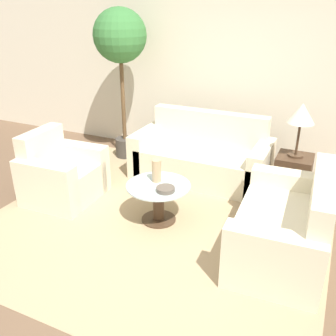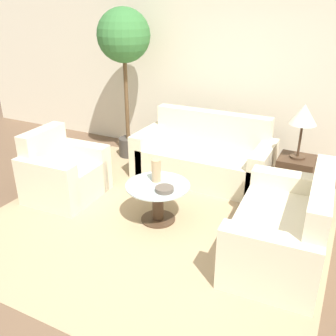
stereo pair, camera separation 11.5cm
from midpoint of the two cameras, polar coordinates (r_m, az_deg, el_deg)
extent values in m
plane|color=brown|center=(3.88, -5.10, -12.17)|extent=(14.00, 14.00, 0.00)
cube|color=beige|center=(5.73, 8.48, 13.89)|extent=(10.00, 0.06, 2.60)
cube|color=tan|center=(4.32, -2.19, -7.87)|extent=(3.67, 3.46, 0.01)
cube|color=beige|center=(5.21, 4.30, 0.55)|extent=(1.65, 0.86, 0.43)
cube|color=beige|center=(5.42, 5.67, 4.07)|extent=(1.65, 0.18, 0.89)
cube|color=beige|center=(5.50, -3.74, 2.86)|extent=(0.20, 0.86, 0.61)
cube|color=beige|center=(4.97, 13.25, -0.14)|extent=(0.20, 0.86, 0.61)
cube|color=beige|center=(4.88, -16.06, -2.08)|extent=(0.82, 0.72, 0.43)
cube|color=beige|center=(4.98, -19.10, 0.74)|extent=(0.21, 0.70, 0.85)
cube|color=beige|center=(4.61, -18.76, -2.80)|extent=(0.80, 0.24, 0.61)
cube|color=beige|center=(5.09, -13.84, 0.38)|extent=(0.80, 0.24, 0.61)
cube|color=beige|center=(3.84, 15.77, -9.59)|extent=(0.88, 1.29, 0.43)
cube|color=beige|center=(3.73, 21.00, -7.52)|extent=(0.24, 1.26, 0.87)
cube|color=beige|center=(4.34, 17.01, -4.26)|extent=(0.82, 0.24, 0.61)
cube|color=beige|center=(3.28, 14.43, -14.05)|extent=(0.82, 0.24, 0.61)
cylinder|color=#422D1E|center=(4.32, -2.19, -7.80)|extent=(0.39, 0.39, 0.02)
cylinder|color=#422D1E|center=(4.21, -2.24, -5.43)|extent=(0.13, 0.13, 0.43)
cylinder|color=#B2C6C6|center=(4.11, -2.29, -2.70)|extent=(0.71, 0.71, 0.02)
cube|color=#422D1E|center=(4.90, 17.77, -1.33)|extent=(0.42, 0.42, 0.56)
cylinder|color=#422D1E|center=(4.79, 18.20, 1.85)|extent=(0.18, 0.18, 0.02)
cylinder|color=#422D1E|center=(4.72, 18.53, 4.21)|extent=(0.03, 0.03, 0.40)
cone|color=beige|center=(4.63, 19.04, 7.89)|extent=(0.31, 0.31, 0.24)
cylinder|color=#3D3833|center=(6.04, -7.06, 3.14)|extent=(0.30, 0.30, 0.30)
cylinder|color=brown|center=(5.80, -7.47, 10.71)|extent=(0.06, 0.06, 1.34)
sphere|color=#387538|center=(5.66, -7.97, 19.38)|extent=(0.77, 0.77, 0.77)
cylinder|color=tan|center=(4.13, -2.56, -0.43)|extent=(0.10, 0.10, 0.26)
cylinder|color=brown|center=(3.96, -1.22, -3.27)|extent=(0.20, 0.20, 0.05)
camera|label=1|loc=(0.06, -90.78, -0.35)|focal=40.00mm
camera|label=2|loc=(0.06, 89.22, 0.35)|focal=40.00mm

